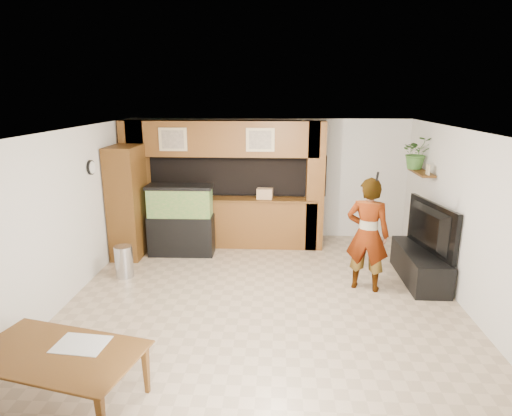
# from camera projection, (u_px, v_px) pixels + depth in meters

# --- Properties ---
(floor) EXTENTS (6.50, 6.50, 0.00)m
(floor) POSITION_uv_depth(u_px,v_px,m) (263.00, 301.00, 6.61)
(floor) COLOR tan
(floor) RESTS_ON ground
(ceiling) EXTENTS (6.50, 6.50, 0.00)m
(ceiling) POSITION_uv_depth(u_px,v_px,m) (264.00, 132.00, 5.94)
(ceiling) COLOR white
(ceiling) RESTS_ON wall_back
(wall_back) EXTENTS (6.00, 0.00, 6.00)m
(wall_back) POSITION_uv_depth(u_px,v_px,m) (269.00, 179.00, 9.41)
(wall_back) COLOR silver
(wall_back) RESTS_ON floor
(wall_left) EXTENTS (0.00, 6.50, 6.50)m
(wall_left) POSITION_uv_depth(u_px,v_px,m) (65.00, 218.00, 6.43)
(wall_left) COLOR silver
(wall_left) RESTS_ON floor
(wall_right) EXTENTS (0.00, 6.50, 6.50)m
(wall_right) POSITION_uv_depth(u_px,v_px,m) (472.00, 224.00, 6.12)
(wall_right) COLOR silver
(wall_right) RESTS_ON floor
(partition) EXTENTS (4.20, 0.99, 2.60)m
(partition) POSITION_uv_depth(u_px,v_px,m) (223.00, 183.00, 8.87)
(partition) COLOR brown
(partition) RESTS_ON floor
(wall_clock) EXTENTS (0.05, 0.25, 0.25)m
(wall_clock) POSITION_uv_depth(u_px,v_px,m) (91.00, 167.00, 7.24)
(wall_clock) COLOR black
(wall_clock) RESTS_ON wall_left
(wall_shelf) EXTENTS (0.25, 0.90, 0.04)m
(wall_shelf) POSITION_uv_depth(u_px,v_px,m) (421.00, 172.00, 7.91)
(wall_shelf) COLOR #5C3516
(wall_shelf) RESTS_ON wall_right
(pantry_cabinet) EXTENTS (0.54, 0.89, 2.16)m
(pantry_cabinet) POSITION_uv_depth(u_px,v_px,m) (128.00, 202.00, 8.26)
(pantry_cabinet) COLOR #5C3516
(pantry_cabinet) RESTS_ON floor
(trash_can) EXTENTS (0.31, 0.31, 0.57)m
(trash_can) POSITION_uv_depth(u_px,v_px,m) (124.00, 261.00, 7.44)
(trash_can) COLOR #B2B2B7
(trash_can) RESTS_ON floor
(aquarium) EXTENTS (1.27, 0.48, 1.41)m
(aquarium) POSITION_uv_depth(u_px,v_px,m) (181.00, 221.00, 8.41)
(aquarium) COLOR black
(aquarium) RESTS_ON floor
(tv_stand) EXTENTS (0.58, 1.58, 0.53)m
(tv_stand) POSITION_uv_depth(u_px,v_px,m) (420.00, 265.00, 7.32)
(tv_stand) COLOR black
(tv_stand) RESTS_ON floor
(television) EXTENTS (0.47, 1.46, 0.84)m
(television) POSITION_uv_depth(u_px,v_px,m) (424.00, 227.00, 7.15)
(television) COLOR black
(television) RESTS_ON tv_stand
(photo_frame) EXTENTS (0.03, 0.14, 0.18)m
(photo_frame) POSITION_uv_depth(u_px,v_px,m) (428.00, 170.00, 7.55)
(photo_frame) COLOR tan
(photo_frame) RESTS_ON wall_shelf
(potted_plant) EXTENTS (0.58, 0.50, 0.62)m
(potted_plant) POSITION_uv_depth(u_px,v_px,m) (417.00, 153.00, 8.08)
(potted_plant) COLOR #3A6A2A
(potted_plant) RESTS_ON wall_shelf
(person) EXTENTS (0.79, 0.64, 1.86)m
(person) POSITION_uv_depth(u_px,v_px,m) (367.00, 235.00, 6.83)
(person) COLOR #8C6F4C
(person) RESTS_ON floor
(microphone) EXTENTS (0.04, 0.10, 0.16)m
(microphone) POSITION_uv_depth(u_px,v_px,m) (377.00, 177.00, 6.42)
(microphone) COLOR black
(microphone) RESTS_ON person
(dining_table) EXTENTS (1.86, 1.30, 0.60)m
(dining_table) POSITION_uv_depth(u_px,v_px,m) (58.00, 380.00, 4.34)
(dining_table) COLOR #5C3516
(dining_table) RESTS_ON floor
(newspaper_a) EXTENTS (0.56, 0.43, 0.01)m
(newspaper_a) POSITION_uv_depth(u_px,v_px,m) (81.00, 344.00, 4.42)
(newspaper_a) COLOR silver
(newspaper_a) RESTS_ON dining_table
(counter_box) EXTENTS (0.33, 0.24, 0.21)m
(counter_box) POSITION_uv_depth(u_px,v_px,m) (265.00, 194.00, 8.68)
(counter_box) COLOR tan
(counter_box) RESTS_ON partition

